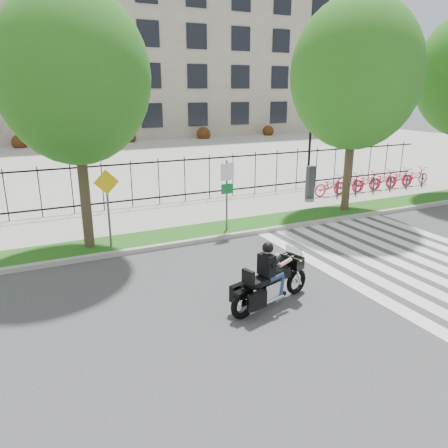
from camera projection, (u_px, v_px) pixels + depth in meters
name	position (u px, v px, depth m)	size (l,w,h in m)	color
ground	(269.00, 289.00, 11.32)	(120.00, 120.00, 0.00)	#3E3E40
curb	(206.00, 240.00, 14.83)	(60.00, 0.20, 0.15)	#9D9B93
grass_verge	(196.00, 233.00, 15.56)	(60.00, 1.50, 0.15)	#184912
sidewalk	(173.00, 215.00, 17.71)	(60.00, 3.50, 0.15)	gray
plaza	(96.00, 158.00, 32.84)	(80.00, 34.00, 0.10)	gray
crosswalk_stripes	(404.00, 259.00, 13.32)	(5.70, 8.00, 0.01)	silver
iron_fence	(159.00, 181.00, 18.90)	(30.00, 0.06, 2.00)	black
office_building	(55.00, 41.00, 47.08)	(60.00, 21.90, 20.15)	gray
lamp_post_right	(311.00, 122.00, 24.86)	(1.06, 0.70, 4.25)	black
street_tree_1	(74.00, 77.00, 12.49)	(4.41, 4.41, 7.70)	#3E3122
street_tree_2	(356.00, 74.00, 16.74)	(5.03, 5.03, 8.28)	#3E3122
bike_share_station	(374.00, 181.00, 21.66)	(7.78, 0.86, 1.50)	#2D2D33
sign_pole_regulatory	(227.00, 186.00, 15.18)	(0.50, 0.09, 2.50)	#59595B
sign_pole_warning	(108.00, 198.00, 13.48)	(0.78, 0.09, 2.49)	#59595B
motorcycle_rider	(271.00, 280.00, 10.28)	(2.48, 1.13, 1.96)	black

